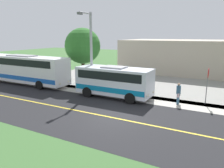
{
  "coord_description": "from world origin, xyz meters",
  "views": [
    {
      "loc": [
        12.06,
        6.55,
        5.4
      ],
      "look_at": [
        -3.5,
        -1.83,
        1.4
      ],
      "focal_mm": 35.05,
      "sensor_mm": 36.0,
      "label": 1
    }
  ],
  "objects_px": {
    "shuttle_bus_front": "(114,80)",
    "stop_sign": "(208,80)",
    "tree_curbside": "(83,46)",
    "commercial_building": "(196,57)",
    "pedestrian_with_bags": "(178,93)",
    "transit_bus_rear": "(23,68)",
    "street_light_pole": "(90,49)"
  },
  "relations": [
    {
      "from": "stop_sign",
      "to": "street_light_pole",
      "type": "relative_size",
      "value": 0.39
    },
    {
      "from": "shuttle_bus_front",
      "to": "stop_sign",
      "type": "xyz_separation_m",
      "value": [
        -1.62,
        7.37,
        0.46
      ]
    },
    {
      "from": "tree_curbside",
      "to": "commercial_building",
      "type": "bearing_deg",
      "value": 144.98
    },
    {
      "from": "pedestrian_with_bags",
      "to": "street_light_pole",
      "type": "distance_m",
      "value": 8.7
    },
    {
      "from": "pedestrian_with_bags",
      "to": "shuttle_bus_front",
      "type": "bearing_deg",
      "value": -83.73
    },
    {
      "from": "shuttle_bus_front",
      "to": "pedestrian_with_bags",
      "type": "relative_size",
      "value": 3.93
    },
    {
      "from": "pedestrian_with_bags",
      "to": "stop_sign",
      "type": "bearing_deg",
      "value": 117.74
    },
    {
      "from": "stop_sign",
      "to": "tree_curbside",
      "type": "xyz_separation_m",
      "value": [
        -1.3,
        -12.74,
        2.24
      ]
    },
    {
      "from": "stop_sign",
      "to": "tree_curbside",
      "type": "relative_size",
      "value": 0.47
    },
    {
      "from": "stop_sign",
      "to": "commercial_building",
      "type": "height_order",
      "value": "commercial_building"
    },
    {
      "from": "tree_curbside",
      "to": "commercial_building",
      "type": "xyz_separation_m",
      "value": [
        -14.0,
        9.81,
        -1.88
      ]
    },
    {
      "from": "pedestrian_with_bags",
      "to": "tree_curbside",
      "type": "bearing_deg",
      "value": -102.13
    },
    {
      "from": "shuttle_bus_front",
      "to": "tree_curbside",
      "type": "xyz_separation_m",
      "value": [
        -2.92,
        -5.37,
        2.7
      ]
    },
    {
      "from": "pedestrian_with_bags",
      "to": "commercial_building",
      "type": "xyz_separation_m",
      "value": [
        -16.32,
        -0.99,
        1.4
      ]
    },
    {
      "from": "shuttle_bus_front",
      "to": "commercial_building",
      "type": "bearing_deg",
      "value": 165.31
    },
    {
      "from": "tree_curbside",
      "to": "transit_bus_rear",
      "type": "bearing_deg",
      "value": -64.29
    },
    {
      "from": "tree_curbside",
      "to": "commercial_building",
      "type": "height_order",
      "value": "tree_curbside"
    },
    {
      "from": "transit_bus_rear",
      "to": "stop_sign",
      "type": "bearing_deg",
      "value": 94.98
    },
    {
      "from": "stop_sign",
      "to": "tree_curbside",
      "type": "distance_m",
      "value": 13.0
    },
    {
      "from": "shuttle_bus_front",
      "to": "pedestrian_with_bags",
      "type": "distance_m",
      "value": 5.49
    },
    {
      "from": "street_light_pole",
      "to": "commercial_building",
      "type": "relative_size",
      "value": 0.36
    },
    {
      "from": "stop_sign",
      "to": "pedestrian_with_bags",
      "type": "bearing_deg",
      "value": -62.26
    },
    {
      "from": "tree_curbside",
      "to": "commercial_building",
      "type": "relative_size",
      "value": 0.3
    },
    {
      "from": "tree_curbside",
      "to": "pedestrian_with_bags",
      "type": "bearing_deg",
      "value": 77.87
    },
    {
      "from": "pedestrian_with_bags",
      "to": "transit_bus_rear",
      "type": "bearing_deg",
      "value": -87.89
    },
    {
      "from": "transit_bus_rear",
      "to": "tree_curbside",
      "type": "bearing_deg",
      "value": 115.71
    },
    {
      "from": "stop_sign",
      "to": "commercial_building",
      "type": "distance_m",
      "value": 15.58
    },
    {
      "from": "transit_bus_rear",
      "to": "stop_sign",
      "type": "distance_m",
      "value": 18.93
    },
    {
      "from": "shuttle_bus_front",
      "to": "pedestrian_with_bags",
      "type": "height_order",
      "value": "shuttle_bus_front"
    },
    {
      "from": "transit_bus_rear",
      "to": "pedestrian_with_bags",
      "type": "bearing_deg",
      "value": 92.11
    },
    {
      "from": "shuttle_bus_front",
      "to": "pedestrian_with_bags",
      "type": "xyz_separation_m",
      "value": [
        -0.6,
        5.43,
        -0.58
      ]
    },
    {
      "from": "pedestrian_with_bags",
      "to": "tree_curbside",
      "type": "distance_m",
      "value": 11.52
    }
  ]
}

